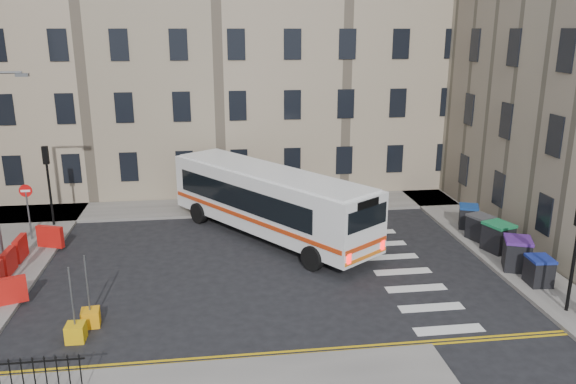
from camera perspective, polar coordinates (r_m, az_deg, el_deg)
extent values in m
plane|color=black|center=(24.45, 1.67, -7.46)|extent=(120.00, 120.00, 0.00)
cube|color=slate|center=(32.28, -11.41, -1.68)|extent=(36.00, 3.20, 0.15)
cube|color=slate|center=(30.59, 17.32, -3.11)|extent=(2.40, 26.00, 0.15)
cube|color=gray|center=(37.78, -13.02, 13.06)|extent=(38.00, 10.50, 16.00)
cylinder|color=black|center=(22.15, 26.93, -6.98)|extent=(0.12, 0.12, 3.20)
cylinder|color=black|center=(30.85, -23.00, -0.26)|extent=(0.12, 0.12, 3.20)
cube|color=black|center=(30.38, -23.42, 3.45)|extent=(0.28, 0.22, 0.90)
cylinder|color=#595B5E|center=(29.27, -24.83, -2.14)|extent=(0.08, 0.08, 2.40)
cube|color=red|center=(28.87, -25.18, 0.69)|extent=(0.60, 0.04, 0.60)
cube|color=red|center=(25.82, -26.50, -6.36)|extent=(0.25, 1.25, 1.00)
cube|color=red|center=(27.15, -25.53, -5.17)|extent=(0.25, 1.25, 1.00)
cube|color=red|center=(28.05, -23.01, -4.20)|extent=(1.26, 0.66, 1.00)
cube|color=red|center=(23.10, -26.52, -8.97)|extent=(1.26, 0.66, 1.00)
cube|color=silver|center=(27.09, -1.94, -0.74)|extent=(9.26, 11.38, 2.74)
cube|color=black|center=(26.59, -4.95, -0.63)|extent=(5.68, 7.86, 1.10)
cube|color=black|center=(28.31, -0.59, 0.48)|extent=(5.68, 7.86, 1.10)
cube|color=black|center=(31.64, -9.21, 2.06)|extent=(1.99, 1.46, 1.20)
cube|color=black|center=(22.96, 8.08, -2.61)|extent=(1.99, 1.46, 0.88)
cube|color=#BA340F|center=(26.45, -4.18, -2.70)|extent=(6.94, 9.63, 0.20)
cube|color=#BA340F|center=(28.18, 0.18, -1.45)|extent=(6.94, 9.63, 0.20)
cube|color=#FF0C0C|center=(22.68, 6.21, -6.78)|extent=(0.22, 0.18, 0.44)
cube|color=#FF0C0C|center=(24.28, 9.59, -5.34)|extent=(0.22, 0.18, 0.44)
cylinder|color=black|center=(29.78, -9.08, -2.12)|extent=(0.89, 1.07, 1.10)
cylinder|color=black|center=(31.31, -4.95, -1.06)|extent=(0.89, 1.07, 1.10)
cylinder|color=black|center=(23.76, 2.48, -6.75)|extent=(0.89, 1.07, 1.10)
cylinder|color=black|center=(25.66, 6.76, -5.07)|extent=(0.89, 1.07, 1.10)
cube|color=black|center=(24.29, 24.12, -7.43)|extent=(0.90, 1.03, 1.01)
cube|color=navy|center=(24.09, 24.28, -6.20)|extent=(0.95, 1.07, 0.11)
cube|color=black|center=(25.38, 22.21, -5.95)|extent=(1.37, 1.46, 1.22)
cube|color=#4A2079|center=(25.15, 22.37, -4.53)|extent=(1.44, 1.52, 0.13)
cube|color=black|center=(27.08, 20.54, -4.43)|extent=(1.29, 1.39, 1.19)
cube|color=#197443|center=(26.87, 20.68, -3.12)|extent=(1.36, 1.45, 0.12)
cube|color=black|center=(28.29, 18.91, -3.51)|extent=(1.19, 1.28, 1.08)
cube|color=#3D3C3F|center=(28.11, 19.02, -2.36)|extent=(1.25, 1.34, 0.11)
cube|color=black|center=(29.75, 17.83, -2.49)|extent=(1.18, 1.25, 1.04)
cube|color=navy|center=(29.58, 17.92, -1.43)|extent=(1.24, 1.31, 0.11)
cube|color=orange|center=(20.83, -19.40, -11.96)|extent=(0.66, 0.66, 0.60)
cube|color=gold|center=(20.09, -20.75, -13.20)|extent=(0.61, 0.61, 0.60)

